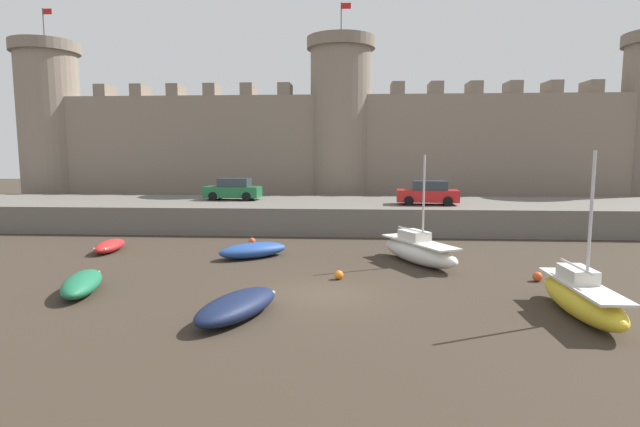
% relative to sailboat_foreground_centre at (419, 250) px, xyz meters
% --- Properties ---
extents(ground_plane, '(160.00, 160.00, 0.00)m').
position_rel_sailboat_foreground_centre_xyz_m(ground_plane, '(-4.26, -5.52, -0.63)').
color(ground_plane, '#382D23').
extents(quay_road, '(66.56, 10.00, 1.77)m').
position_rel_sailboat_foreground_centre_xyz_m(quay_road, '(-4.26, 12.24, 0.25)').
color(quay_road, '#666059').
rests_on(quay_road, ground).
extents(castle, '(60.64, 6.07, 18.40)m').
position_rel_sailboat_foreground_centre_xyz_m(castle, '(-4.26, 22.03, 5.83)').
color(castle, gray).
rests_on(castle, ground).
extents(sailboat_foreground_centre, '(3.81, 5.50, 5.18)m').
position_rel_sailboat_foreground_centre_xyz_m(sailboat_foreground_centre, '(0.00, 0.00, 0.00)').
color(sailboat_foreground_centre, silver).
rests_on(sailboat_foreground_centre, ground).
extents(rowboat_foreground_right, '(2.19, 3.76, 0.75)m').
position_rel_sailboat_foreground_centre_xyz_m(rowboat_foreground_right, '(-13.33, -5.96, -0.24)').
color(rowboat_foreground_right, '#1E6B47').
rests_on(rowboat_foreground_right, ground).
extents(rowboat_foreground_left, '(2.86, 4.22, 0.79)m').
position_rel_sailboat_foreground_centre_xyz_m(rowboat_foreground_left, '(-6.84, -8.40, -0.22)').
color(rowboat_foreground_left, '#141E3D').
rests_on(rowboat_foreground_left, ground).
extents(rowboat_midflat_right, '(3.76, 3.27, 0.76)m').
position_rel_sailboat_foreground_centre_xyz_m(rowboat_midflat_right, '(-8.16, 0.81, -0.24)').
color(rowboat_midflat_right, '#234793').
rests_on(rowboat_midflat_right, ground).
extents(sailboat_near_channel_right, '(1.31, 5.16, 5.34)m').
position_rel_sailboat_foreground_centre_xyz_m(sailboat_near_channel_right, '(4.21, -7.53, 0.00)').
color(sailboat_near_channel_right, yellow).
rests_on(sailboat_near_channel_right, ground).
extents(rowboat_midflat_left, '(1.35, 3.06, 0.62)m').
position_rel_sailboat_foreground_centre_xyz_m(rowboat_midflat_left, '(-16.15, 1.85, -0.31)').
color(rowboat_midflat_left, red).
rests_on(rowboat_midflat_left, ground).
extents(mooring_buoy_off_centre, '(0.39, 0.39, 0.39)m').
position_rel_sailboat_foreground_centre_xyz_m(mooring_buoy_off_centre, '(4.46, -3.06, -0.44)').
color(mooring_buoy_off_centre, '#E04C1E').
rests_on(mooring_buoy_off_centre, ground).
extents(mooring_buoy_mid_mud, '(0.38, 0.38, 0.38)m').
position_rel_sailboat_foreground_centre_xyz_m(mooring_buoy_mid_mud, '(-3.72, -3.27, -0.44)').
color(mooring_buoy_mid_mud, orange).
rests_on(mooring_buoy_mid_mud, ground).
extents(mooring_buoy_near_channel, '(0.40, 0.40, 0.40)m').
position_rel_sailboat_foreground_centre_xyz_m(mooring_buoy_near_channel, '(-8.93, 4.36, -0.43)').
color(mooring_buoy_near_channel, '#E04C1E').
rests_on(mooring_buoy_near_channel, ground).
extents(car_quay_east, '(4.20, 2.08, 1.62)m').
position_rel_sailboat_foreground_centre_xyz_m(car_quay_east, '(-12.05, 12.98, 1.92)').
color(car_quay_east, '#1E6638').
rests_on(car_quay_east, quay_road).
extents(car_quay_centre_west, '(4.20, 2.08, 1.62)m').
position_rel_sailboat_foreground_centre_xyz_m(car_quay_centre_west, '(1.95, 10.41, 1.92)').
color(car_quay_centre_west, red).
rests_on(car_quay_centre_west, quay_road).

